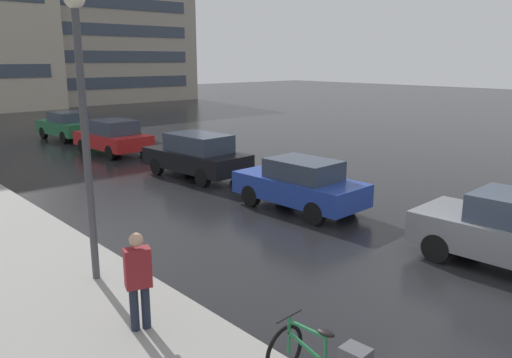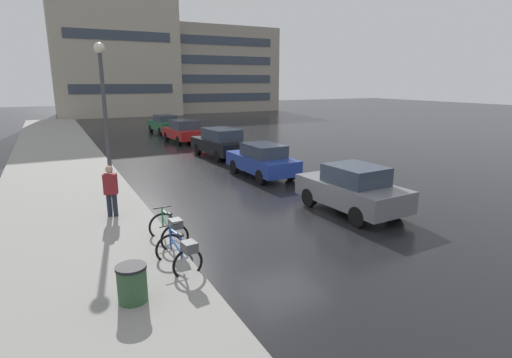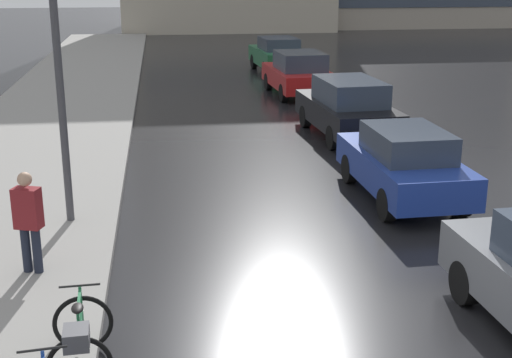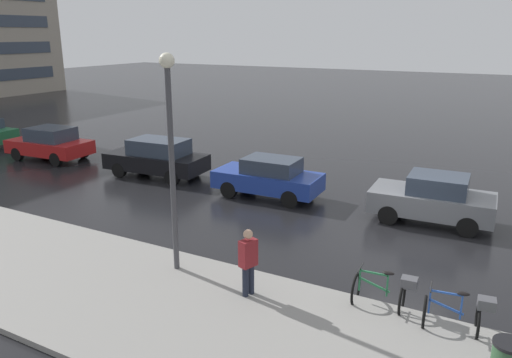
{
  "view_description": "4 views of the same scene",
  "coord_description": "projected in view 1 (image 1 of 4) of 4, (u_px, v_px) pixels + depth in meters",
  "views": [
    {
      "loc": [
        -8.23,
        -4.07,
        4.33
      ],
      "look_at": [
        0.34,
        5.4,
        1.26
      ],
      "focal_mm": 35.0,
      "sensor_mm": 36.0,
      "label": 1
    },
    {
      "loc": [
        -6.26,
        -10.15,
        4.27
      ],
      "look_at": [
        -0.17,
        1.59,
        1.02
      ],
      "focal_mm": 28.0,
      "sensor_mm": 36.0,
      "label": 2
    },
    {
      "loc": [
        -2.67,
        -8.04,
        4.79
      ],
      "look_at": [
        -1.09,
        3.87,
        1.08
      ],
      "focal_mm": 50.0,
      "sensor_mm": 36.0,
      "label": 3
    },
    {
      "loc": [
        -13.75,
        -2.6,
        5.96
      ],
      "look_at": [
        -0.27,
        4.74,
        1.46
      ],
      "focal_mm": 35.0,
      "sensor_mm": 36.0,
      "label": 4
    }
  ],
  "objects": [
    {
      "name": "ground_plane",
      "position": [
        436.0,
        297.0,
        9.31
      ],
      "size": [
        140.0,
        140.0,
        0.0
      ],
      "primitive_type": "plane",
      "color": "black"
    },
    {
      "name": "pedestrian",
      "position": [
        138.0,
        279.0,
        7.77
      ],
      "size": [
        0.46,
        0.36,
        1.75
      ],
      "color": "#1E2333",
      "rests_on": "ground"
    },
    {
      "name": "car_red",
      "position": [
        113.0,
        137.0,
        23.3
      ],
      "size": [
        2.2,
        4.16,
        1.59
      ],
      "color": "#AD1919",
      "rests_on": "ground"
    },
    {
      "name": "car_black",
      "position": [
        197.0,
        155.0,
        18.68
      ],
      "size": [
        2.16,
        4.48,
        1.64
      ],
      "color": "black",
      "rests_on": "ground"
    },
    {
      "name": "streetlamp",
      "position": [
        83.0,
        107.0,
        9.04
      ],
      "size": [
        0.36,
        0.36,
        5.54
      ],
      "color": "#424247",
      "rests_on": "ground"
    },
    {
      "name": "car_blue",
      "position": [
        300.0,
        184.0,
        14.58
      ],
      "size": [
        1.85,
        4.05,
        1.52
      ],
      "color": "navy",
      "rests_on": "ground"
    },
    {
      "name": "car_green",
      "position": [
        67.0,
        125.0,
        27.53
      ],
      "size": [
        2.14,
        4.09,
        1.52
      ],
      "color": "#1E6038",
      "rests_on": "ground"
    },
    {
      "name": "car_grey",
      "position": [
        512.0,
        232.0,
        10.49
      ],
      "size": [
        2.01,
        3.91,
        1.61
      ],
      "color": "slate",
      "rests_on": "ground"
    },
    {
      "name": "building_facade_side",
      "position": [
        108.0,
        44.0,
        51.12
      ],
      "size": [
        17.05,
        7.23,
        11.63
      ],
      "color": "#9E9384",
      "rests_on": "ground"
    }
  ]
}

